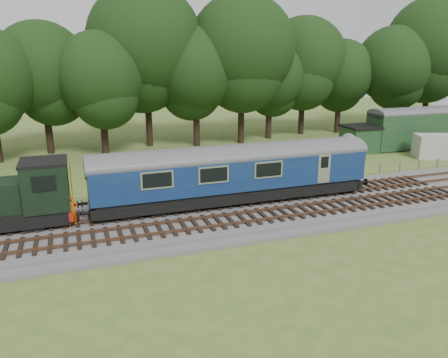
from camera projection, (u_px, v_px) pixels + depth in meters
name	position (u px, v px, depth m)	size (l,w,h in m)	color
ground	(211.00, 218.00, 26.73)	(120.00, 120.00, 0.00)	#466625
ballast	(211.00, 216.00, 26.69)	(70.00, 7.00, 0.35)	#4C4C4F
track_north	(204.00, 205.00, 27.89)	(67.20, 2.40, 0.21)	black
track_south	(219.00, 221.00, 25.17)	(67.20, 2.40, 0.21)	black
fence	(192.00, 196.00, 30.81)	(64.00, 0.12, 1.00)	#6B6054
tree_line	(148.00, 148.00, 46.67)	(70.00, 8.00, 18.00)	black
dmu_railcar	(234.00, 169.00, 27.92)	(18.05, 2.86, 3.88)	black
worker	(72.00, 211.00, 24.21)	(0.69, 0.46, 1.90)	#E34D0B
parked_coach	(439.00, 124.00, 46.89)	(16.56, 3.14, 4.22)	#193720
shed	(360.00, 139.00, 44.41)	(3.41, 3.41, 2.69)	#193720
caravan	(439.00, 146.00, 42.02)	(4.51, 2.21, 2.21)	#A2A39E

